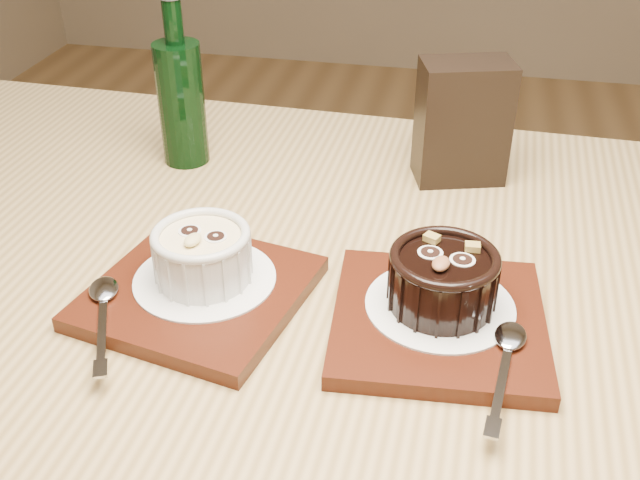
# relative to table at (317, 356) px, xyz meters

# --- Properties ---
(table) EXTENTS (1.22, 0.84, 0.75)m
(table) POSITION_rel_table_xyz_m (0.00, 0.00, 0.00)
(table) COLOR olive
(table) RESTS_ON ground
(tray_left) EXTENTS (0.21, 0.21, 0.01)m
(tray_left) POSITION_rel_table_xyz_m (-0.10, -0.05, 0.10)
(tray_left) COLOR #44180B
(tray_left) RESTS_ON table
(doily_left) EXTENTS (0.13, 0.13, 0.00)m
(doily_left) POSITION_rel_table_xyz_m (-0.10, -0.04, 0.11)
(doily_left) COLOR white
(doily_left) RESTS_ON tray_left
(ramekin_white) EXTENTS (0.09, 0.09, 0.05)m
(ramekin_white) POSITION_rel_table_xyz_m (-0.10, -0.04, 0.13)
(ramekin_white) COLOR silver
(ramekin_white) RESTS_ON doily_left
(spoon_left) EXTENTS (0.08, 0.13, 0.01)m
(spoon_left) POSITION_rel_table_xyz_m (-0.16, -0.10, 0.11)
(spoon_left) COLOR #B4B5BD
(spoon_left) RESTS_ON tray_left
(tray_right) EXTENTS (0.19, 0.19, 0.01)m
(tray_right) POSITION_rel_table_xyz_m (0.12, -0.04, 0.10)
(tray_right) COLOR #44180B
(tray_right) RESTS_ON table
(doily_right) EXTENTS (0.13, 0.13, 0.00)m
(doily_right) POSITION_rel_table_xyz_m (0.12, -0.03, 0.11)
(doily_right) COLOR white
(doily_right) RESTS_ON tray_right
(ramekin_dark) EXTENTS (0.09, 0.09, 0.06)m
(ramekin_dark) POSITION_rel_table_xyz_m (0.12, -0.03, 0.14)
(ramekin_dark) COLOR black
(ramekin_dark) RESTS_ON doily_right
(spoon_right) EXTENTS (0.04, 0.14, 0.01)m
(spoon_right) POSITION_rel_table_xyz_m (0.17, -0.10, 0.11)
(spoon_right) COLOR #B4B5BD
(spoon_right) RESTS_ON tray_right
(condiment_stand) EXTENTS (0.11, 0.09, 0.14)m
(condiment_stand) POSITION_rel_table_xyz_m (0.12, 0.24, 0.16)
(condiment_stand) COLOR black
(condiment_stand) RESTS_ON table
(green_bottle) EXTENTS (0.05, 0.05, 0.21)m
(green_bottle) POSITION_rel_table_xyz_m (-0.21, 0.22, 0.17)
(green_bottle) COLOR black
(green_bottle) RESTS_ON table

